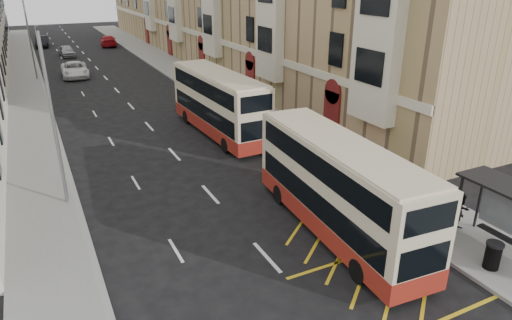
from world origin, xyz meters
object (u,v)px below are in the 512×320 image
street_lamp_far (29,33)px  car_silver (67,51)px  double_decker_front (338,188)px  double_decker_rear (219,104)px  car_dark (42,41)px  street_lamp_near (53,109)px  litter_bin (493,255)px  pedestrian_mid (460,212)px  pedestrian_near (449,220)px  car_red (108,41)px  white_van (75,70)px  pedestrian_far (423,212)px

street_lamp_far → car_silver: bearing=73.0°
double_decker_front → car_silver: bearing=100.1°
double_decker_rear → car_dark: size_ratio=2.25×
street_lamp_near → litter_bin: size_ratio=7.71×
car_silver → litter_bin: bearing=-85.1°
pedestrian_mid → car_dark: pedestrian_mid is taller
pedestrian_mid → pedestrian_near: bearing=-150.6°
double_decker_rear → car_red: double_decker_rear is taller
pedestrian_mid → car_dark: bearing=110.6°
street_lamp_far → white_van: bearing=-1.3°
litter_bin → street_lamp_near: bearing=136.9°
car_silver → street_lamp_near: bearing=-99.7°
street_lamp_near → pedestrian_mid: size_ratio=4.91×
car_silver → car_red: (6.47, 7.04, 0.06)m
double_decker_rear → pedestrian_mid: double_decker_rear is taller
street_lamp_near → car_red: street_lamp_near is taller
car_silver → double_decker_front: bearing=-88.0°
street_lamp_far → pedestrian_far: bearing=-71.9°
pedestrian_mid → car_red: 60.67m
litter_bin → pedestrian_far: 3.10m
litter_bin → car_dark: bearing=99.8°
litter_bin → pedestrian_near: 2.10m
double_decker_front → pedestrian_far: double_decker_front is taller
litter_bin → car_red: size_ratio=0.19×
car_silver → car_red: 9.56m
street_lamp_far → double_decker_front: size_ratio=0.78×
street_lamp_far → double_decker_front: 38.95m
litter_bin → pedestrian_mid: size_ratio=0.64×
white_van → car_red: bearing=73.8°
litter_bin → pedestrian_near: pedestrian_near is taller
double_decker_rear → car_silver: 37.87m
pedestrian_far → double_decker_rear: bearing=-68.3°
litter_bin → white_van: white_van is taller
litter_bin → pedestrian_near: bearing=90.0°
pedestrian_near → car_red: (-2.65, 60.96, -0.28)m
double_decker_rear → litter_bin: double_decker_rear is taller
double_decker_front → double_decker_rear: bearing=92.0°
pedestrian_near → car_silver: bearing=-81.3°
double_decker_front → car_dark: 62.29m
litter_bin → white_van: size_ratio=0.19×
street_lamp_near → car_dark: size_ratio=1.70×
litter_bin → car_silver: car_silver is taller
car_silver → pedestrian_far: bearing=-84.9°
pedestrian_far → litter_bin: bearing=108.6°
litter_bin → double_decker_front: bearing=126.0°
car_red → double_decker_rear: bearing=97.0°
car_dark → double_decker_front: bearing=-77.4°
street_lamp_near → street_lamp_far: size_ratio=1.00×
double_decker_rear → pedestrian_far: (2.69, -15.57, -1.10)m
pedestrian_far → white_van: size_ratio=0.32×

